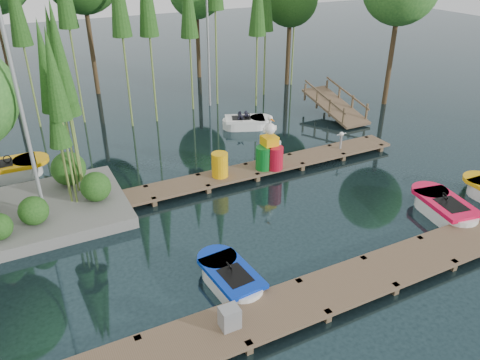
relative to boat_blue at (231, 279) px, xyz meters
name	(u,v)px	position (x,y,z in m)	size (l,w,h in m)	color
ground_plane	(233,219)	(1.52, 2.93, -0.23)	(90.00, 90.00, 0.00)	#1D3237
near_dock	(313,297)	(1.52, -1.57, 0.00)	(18.00, 1.50, 0.50)	brown
far_dock	(228,176)	(2.52, 5.43, 0.00)	(15.00, 1.20, 0.50)	brown
lamp_island	(18,96)	(-3.98, 5.43, 4.03)	(0.30, 0.30, 7.25)	gray
lamp_rear	(208,25)	(5.52, 13.93, 4.03)	(0.30, 0.30, 7.25)	gray
ramp	(335,105)	(10.52, 9.43, 0.35)	(1.50, 3.94, 1.49)	brown
boat_blue	(231,279)	(0.00, 0.00, 0.00)	(1.27, 2.48, 0.81)	white
boat_red	(444,209)	(7.85, -0.03, 0.03)	(1.66, 2.85, 0.90)	white
boat_yellow_far	(7,170)	(-4.89, 9.54, 0.08)	(2.97, 1.39, 1.47)	white
boat_white_far	(246,123)	(5.72, 10.07, 0.02)	(2.65, 1.92, 1.14)	white
utility_cabinet	(230,317)	(-0.79, -1.57, 0.34)	(0.44, 0.37, 0.54)	gray
yellow_barrel	(220,165)	(2.20, 5.43, 0.53)	(0.61, 0.61, 0.92)	#F4AB0C
drum_cluster	(270,152)	(4.27, 5.27, 0.67)	(1.20, 1.10, 2.07)	#0B661F
seagull_post	(341,137)	(7.79, 5.43, 0.57)	(0.47, 0.25, 0.75)	gray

